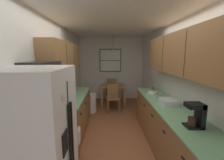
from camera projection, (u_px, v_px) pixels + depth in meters
name	position (u px, v px, depth m)	size (l,w,h in m)	color
ground_plane	(114.00, 127.00, 3.93)	(12.00, 12.00, 0.00)	brown
wall_left	(59.00, 79.00, 3.68)	(0.10, 9.00, 2.55)	silver
wall_right	(168.00, 78.00, 3.75)	(0.10, 9.00, 2.55)	silver
wall_back	(111.00, 69.00, 6.33)	(4.40, 0.10, 2.55)	silver
ceiling_slab	(114.00, 22.00, 3.49)	(4.40, 9.00, 0.08)	white
refrigerator	(35.00, 148.00, 1.61)	(0.77, 0.81, 1.73)	white
stove_range	(55.00, 143.00, 2.38)	(0.66, 0.59, 1.10)	black
microwave_over_range	(42.00, 72.00, 2.19)	(0.39, 0.63, 0.30)	black
counter_left	(73.00, 113.00, 3.65)	(0.64, 1.97, 0.90)	olive
upper_cabinets_left	(64.00, 57.00, 3.37)	(0.33, 2.05, 0.65)	olive
counter_right	(167.00, 127.00, 2.94)	(0.64, 3.09, 0.90)	olive
upper_cabinets_right	(181.00, 54.00, 2.66)	(0.33, 2.77, 0.74)	olive
dining_table	(113.00, 89.00, 5.54)	(0.84, 0.78, 0.74)	olive
dining_chair_near	(113.00, 96.00, 4.97)	(0.43, 0.43, 0.90)	olive
dining_chair_far	(112.00, 88.00, 6.15)	(0.41, 0.41, 0.90)	olive
pendant_light	(113.00, 50.00, 5.31)	(0.24, 0.24, 0.60)	black
back_window	(110.00, 60.00, 6.20)	(0.89, 0.05, 0.94)	brown
trash_bin	(91.00, 103.00, 4.87)	(0.33, 0.33, 0.61)	silver
storage_canister	(62.00, 103.00, 2.75)	(0.11, 0.11, 0.16)	#D84C19
dish_towel	(79.00, 136.00, 2.53)	(0.02, 0.16, 0.24)	white
coffee_maker	(196.00, 115.00, 1.98)	(0.22, 0.18, 0.33)	black
mug_by_coffeemaker	(152.00, 89.00, 4.03)	(0.12, 0.08, 0.11)	#335999
fruit_bowl	(152.00, 92.00, 3.70)	(0.22, 0.22, 0.09)	silver
dish_rack	(168.00, 102.00, 2.94)	(0.28, 0.34, 0.10)	silver
table_serving_bowl	(114.00, 85.00, 5.42)	(0.16, 0.16, 0.06)	silver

